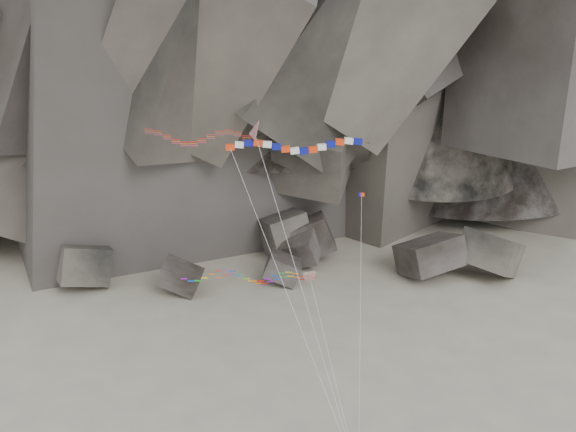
{
  "coord_description": "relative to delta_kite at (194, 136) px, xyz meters",
  "views": [
    {
      "loc": [
        -5.01,
        -51.32,
        37.66
      ],
      "look_at": [
        -0.1,
        6.0,
        18.3
      ],
      "focal_mm": 40.0,
      "sensor_mm": 36.0,
      "label": 1
    }
  ],
  "objects": [
    {
      "name": "ground",
      "position": [
        8.52,
        -5.46,
        -26.28
      ],
      "size": [
        260.0,
        260.0,
        0.0
      ],
      "primitive_type": "plane",
      "color": "#A29A83",
      "rests_on": "ground"
    },
    {
      "name": "pennant_kite",
      "position": [
        14.42,
        -4.9,
        -9.97
      ],
      "size": [
        2.52,
        13.99,
        19.63
      ],
      "rotation": [
        0.0,
        0.0,
        -0.23
      ],
      "color": "red",
      "rests_on": "ground"
    },
    {
      "name": "banner_kite",
      "position": [
        8.87,
        -1.04,
        -0.96
      ],
      "size": [
        12.25,
        15.02,
        24.59
      ],
      "rotation": [
        0.0,
        0.0,
        -0.0
      ],
      "color": "red",
      "rests_on": "ground"
    },
    {
      "name": "delta_kite",
      "position": [
        0.0,
        0.0,
        0.0
      ],
      "size": [
        17.68,
        16.14,
        26.42
      ],
      "rotation": [
        0.0,
        0.0,
        0.26
      ],
      "color": "red",
      "rests_on": "ground"
    },
    {
      "name": "boulder_field",
      "position": [
        15.44,
        28.6,
        -23.87
      ],
      "size": [
        66.33,
        19.01,
        8.33
      ],
      "color": "#47423F",
      "rests_on": "ground"
    },
    {
      "name": "parafoil_kite",
      "position": [
        3.83,
        -0.8,
        -13.41
      ],
      "size": [
        15.09,
        15.15,
        12.09
      ],
      "rotation": [
        0.0,
        0.0,
        0.18
      ],
      "color": "yellow",
      "rests_on": "ground"
    }
  ]
}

